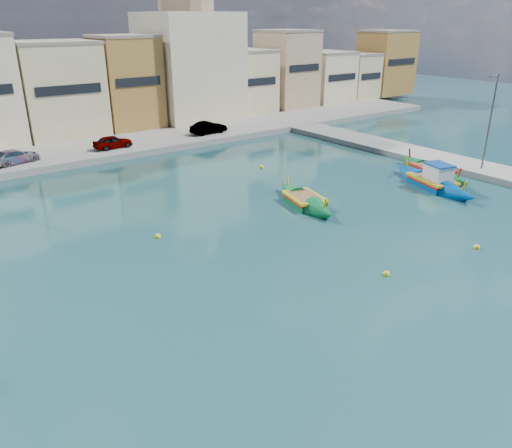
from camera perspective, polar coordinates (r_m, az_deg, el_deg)
name	(u,v)px	position (r m, az deg, el deg)	size (l,w,h in m)	color
ground	(409,257)	(28.29, 17.06, -3.58)	(160.00, 160.00, 0.00)	#164240
north_quay	(146,142)	(52.27, -12.42, 9.09)	(80.00, 8.00, 0.60)	gray
north_townhouses	(168,83)	(60.90, -10.06, 15.61)	(83.20, 7.87, 10.19)	beige
church_block	(188,50)	(62.76, -7.74, 19.07)	(10.00, 10.00, 19.10)	beige
quay_street_lamp	(489,122)	(44.38, 25.13, 10.53)	(1.18, 0.16, 8.00)	#595B60
parked_cars	(117,141)	(49.31, -15.64, 9.09)	(23.33, 2.62, 1.30)	#4C1919
luzzu_turquoise_cabin	(433,182)	(40.43, 19.52, 4.51)	(4.72, 9.50, 2.99)	#004EA2
luzzu_cyan_mid	(431,172)	(43.49, 19.42, 5.62)	(4.76, 9.06, 2.62)	#0A6E35
luzzu_green	(305,201)	(34.57, 5.57, 2.60)	(3.72, 7.79, 2.38)	#0A6E34
mooring_buoys	(349,213)	(33.43, 10.56, 1.28)	(26.30, 20.46, 0.36)	#FFFB1A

